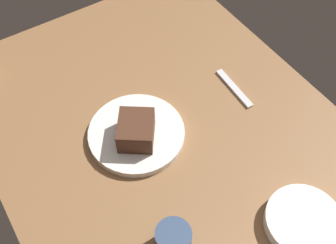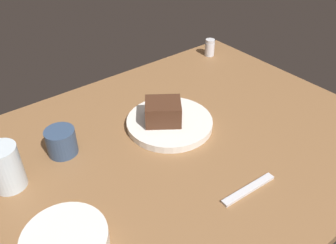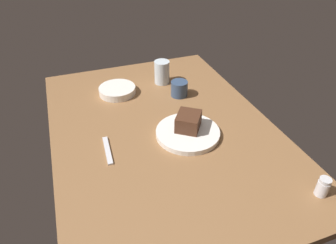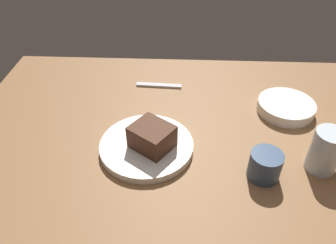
# 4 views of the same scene
# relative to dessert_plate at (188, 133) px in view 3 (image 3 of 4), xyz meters

# --- Properties ---
(dining_table) EXTENTS (1.20, 0.84, 0.03)m
(dining_table) POSITION_rel_dessert_plate_xyz_m (0.07, 0.07, -0.03)
(dining_table) COLOR brown
(dining_table) RESTS_ON ground
(dessert_plate) EXTENTS (0.24, 0.24, 0.02)m
(dessert_plate) POSITION_rel_dessert_plate_xyz_m (0.00, 0.00, 0.00)
(dessert_plate) COLOR white
(dessert_plate) RESTS_ON dining_table
(chocolate_cake_slice) EXTENTS (0.13, 0.12, 0.06)m
(chocolate_cake_slice) POSITION_rel_dessert_plate_xyz_m (0.02, -0.01, 0.04)
(chocolate_cake_slice) COLOR #472819
(chocolate_cake_slice) RESTS_ON dessert_plate
(salt_shaker) EXTENTS (0.04, 0.04, 0.06)m
(salt_shaker) POSITION_rel_dessert_plate_xyz_m (-0.40, -0.26, 0.02)
(salt_shaker) COLOR silver
(salt_shaker) RESTS_ON dining_table
(water_glass) EXTENTS (0.07, 0.07, 0.11)m
(water_glass) POSITION_rel_dessert_plate_xyz_m (0.43, -0.04, 0.05)
(water_glass) COLOR silver
(water_glass) RESTS_ON dining_table
(side_bowl) EXTENTS (0.17, 0.17, 0.03)m
(side_bowl) POSITION_rel_dessert_plate_xyz_m (0.40, 0.18, 0.01)
(side_bowl) COLOR white
(side_bowl) RESTS_ON dining_table
(coffee_cup) EXTENTS (0.08, 0.08, 0.07)m
(coffee_cup) POSITION_rel_dessert_plate_xyz_m (0.28, -0.08, 0.02)
(coffee_cup) COLOR #334766
(coffee_cup) RESTS_ON dining_table
(dessert_spoon) EXTENTS (0.15, 0.03, 0.01)m
(dessert_spoon) POSITION_rel_dessert_plate_xyz_m (0.01, 0.30, -0.01)
(dessert_spoon) COLOR silver
(dessert_spoon) RESTS_ON dining_table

